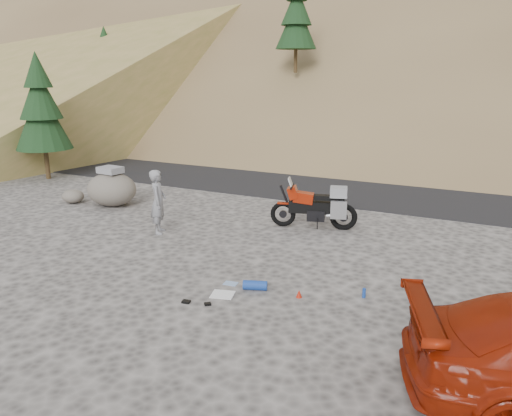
# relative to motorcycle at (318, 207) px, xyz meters

# --- Properties ---
(ground) EXTENTS (140.00, 140.00, 0.00)m
(ground) POSITION_rel_motorcycle_xyz_m (-1.19, -3.05, -0.62)
(ground) COLOR #43403E
(ground) RESTS_ON ground
(road) EXTENTS (120.00, 7.00, 0.05)m
(road) POSITION_rel_motorcycle_xyz_m (-1.19, 5.95, -0.62)
(road) COLOR black
(road) RESTS_ON ground
(conifer_verge) EXTENTS (2.20, 2.20, 5.04)m
(conifer_verge) POSITION_rel_motorcycle_xyz_m (-12.19, 1.45, 2.27)
(conifer_verge) COLOR #352513
(conifer_verge) RESTS_ON ground
(motorcycle) EXTENTS (2.38, 1.10, 1.45)m
(motorcycle) POSITION_rel_motorcycle_xyz_m (0.00, 0.00, 0.00)
(motorcycle) COLOR black
(motorcycle) RESTS_ON ground
(man) EXTENTS (0.66, 0.76, 1.75)m
(man) POSITION_rel_motorcycle_xyz_m (-3.72, -2.31, -0.62)
(man) COLOR gray
(man) RESTS_ON ground
(boulder) EXTENTS (2.03, 1.87, 1.27)m
(boulder) POSITION_rel_motorcycle_xyz_m (-6.86, -0.66, -0.06)
(boulder) COLOR #58524B
(boulder) RESTS_ON ground
(small_rock) EXTENTS (0.76, 0.69, 0.45)m
(small_rock) POSITION_rel_motorcycle_xyz_m (-8.29, -0.99, -0.39)
(small_rock) COLOR #58524B
(small_rock) RESTS_ON ground
(gear_white_cloth) EXTENTS (0.53, 0.50, 0.01)m
(gear_white_cloth) POSITION_rel_motorcycle_xyz_m (-0.19, -4.96, -0.61)
(gear_white_cloth) COLOR white
(gear_white_cloth) RESTS_ON ground
(gear_blue_mat) EXTENTS (0.52, 0.34, 0.19)m
(gear_blue_mat) POSITION_rel_motorcycle_xyz_m (0.28, -4.46, -0.52)
(gear_blue_mat) COLOR #193C96
(gear_blue_mat) RESTS_ON ground
(gear_bottle) EXTENTS (0.09, 0.09, 0.19)m
(gear_bottle) POSITION_rel_motorcycle_xyz_m (2.34, -3.83, -0.52)
(gear_bottle) COLOR #193C96
(gear_bottle) RESTS_ON ground
(gear_funnel) EXTENTS (0.13, 0.13, 0.15)m
(gear_funnel) POSITION_rel_motorcycle_xyz_m (1.20, -4.39, -0.54)
(gear_funnel) COLOR #B01D0B
(gear_funnel) RESTS_ON ground
(gear_glove_a) EXTENTS (0.17, 0.13, 0.04)m
(gear_glove_a) POSITION_rel_motorcycle_xyz_m (-0.64, -5.57, -0.60)
(gear_glove_a) COLOR black
(gear_glove_a) RESTS_ON ground
(gear_glove_b) EXTENTS (0.15, 0.15, 0.04)m
(gear_glove_b) POSITION_rel_motorcycle_xyz_m (-0.22, -5.47, -0.60)
(gear_glove_b) COLOR black
(gear_glove_b) RESTS_ON ground
(gear_blue_cloth) EXTENTS (0.31, 0.24, 0.01)m
(gear_blue_cloth) POSITION_rel_motorcycle_xyz_m (-0.31, -4.42, -0.61)
(gear_blue_cloth) COLOR #83A0CB
(gear_blue_cloth) RESTS_ON ground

